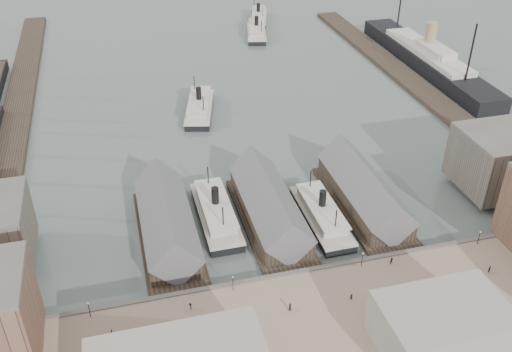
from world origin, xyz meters
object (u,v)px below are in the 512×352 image
object	(u,v)px
ocean_steamer	(427,58)
horse_cart_right	(424,316)
ferry_docked_west	(216,212)
horse_cart_center	(223,327)
horse_cart_left	(174,341)

from	to	relation	value
ocean_steamer	horse_cart_right	bearing A→B (deg)	-119.29
ferry_docked_west	horse_cart_center	xyz separation A→B (m)	(-6.46, -38.84, 0.33)
ferry_docked_west	horse_cart_left	xyz separation A→B (m)	(-16.41, -39.79, 0.31)
horse_cart_center	horse_cart_right	xyz separation A→B (m)	(40.13, -7.83, 0.05)
horse_cart_left	horse_cart_right	bearing A→B (deg)	-88.92
ocean_steamer	horse_cart_left	size ratio (longest dim) A/B	20.06
horse_cart_center	ocean_steamer	bearing A→B (deg)	-10.81
ferry_docked_west	horse_cart_center	size ratio (longest dim) A/B	6.28
ocean_steamer	horse_cart_left	distance (m)	170.90
horse_cart_right	ferry_docked_west	bearing A→B (deg)	26.77
horse_cart_center	horse_cart_right	size ratio (longest dim) A/B	0.97
ocean_steamer	horse_cart_center	size ratio (longest dim) A/B	20.18
ferry_docked_west	ocean_steamer	distance (m)	132.30
horse_cart_center	ferry_docked_west	bearing A→B (deg)	22.80
horse_cart_left	horse_cart_right	xyz separation A→B (m)	(50.08, -6.88, 0.08)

